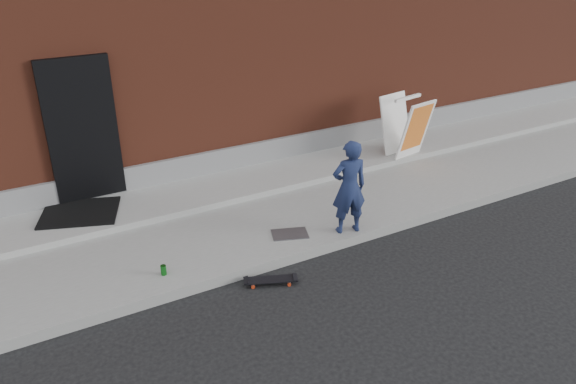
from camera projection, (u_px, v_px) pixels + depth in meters
ground at (327, 254)px, 8.02m from camera, size 80.00×80.00×0.00m
sidewalk at (277, 207)px, 9.17m from camera, size 20.00×3.00×0.15m
apron at (253, 180)px, 9.82m from camera, size 20.00×1.20×0.10m
building at (159, 11)px, 12.44m from camera, size 20.00×8.10×5.00m
child at (349, 187)px, 8.02m from camera, size 0.58×0.44×1.42m
skateboard at (271, 280)px, 7.33m from camera, size 0.70×0.42×0.08m
pizza_sign at (406, 126)px, 10.55m from camera, size 0.81×0.91×1.14m
soda_can at (164, 270)px, 7.26m from camera, size 0.10×0.10×0.14m
doormat at (80, 212)px, 8.59m from camera, size 1.36×1.23×0.03m
utility_plate at (290, 234)px, 8.22m from camera, size 0.60×0.49×0.02m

